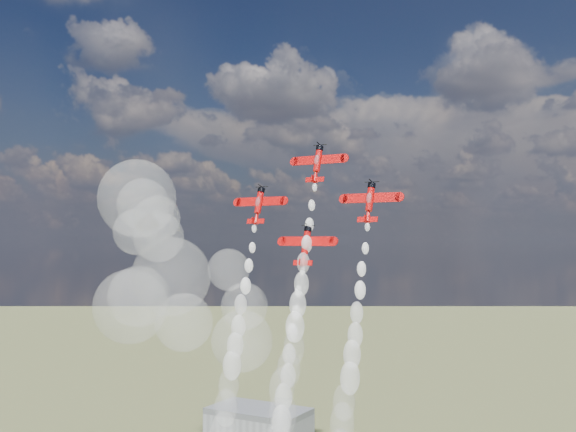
% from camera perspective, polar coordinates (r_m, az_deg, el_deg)
% --- Properties ---
extents(hangar, '(50.00, 28.00, 13.00)m').
position_cam_1_polar(hangar, '(360.35, -2.50, -16.93)').
color(hangar, gray).
rests_on(hangar, ground).
extents(plane_lead, '(12.57, 5.16, 8.74)m').
position_cam_1_polar(plane_lead, '(150.37, 2.52, 4.53)').
color(plane_lead, '#C10A09').
rests_on(plane_lead, ground).
extents(plane_left, '(12.57, 5.16, 8.74)m').
position_cam_1_polar(plane_left, '(153.77, -2.49, 0.98)').
color(plane_left, '#C10A09').
rests_on(plane_left, ground).
extents(plane_right, '(12.57, 5.16, 8.74)m').
position_cam_1_polar(plane_right, '(141.39, 6.94, 1.26)').
color(plane_right, '#C10A09').
rests_on(plane_right, ground).
extents(plane_slot, '(12.57, 5.16, 8.74)m').
position_cam_1_polar(plane_slot, '(144.35, 1.52, -2.43)').
color(plane_slot, '#C10A09').
rests_on(plane_slot, ground).
extents(smoke_trail_lead, '(5.54, 16.94, 49.68)m').
position_cam_1_polar(smoke_trail_lead, '(140.21, 0.13, -12.20)').
color(smoke_trail_lead, white).
rests_on(smoke_trail_lead, plane_lead).
extents(smoke_trail_left, '(5.23, 17.69, 49.70)m').
position_cam_1_polar(smoke_trail_left, '(146.56, -5.20, -15.39)').
color(smoke_trail_left, white).
rests_on(smoke_trail_left, plane_left).
extents(smoke_trail_right, '(5.60, 16.97, 49.07)m').
position_cam_1_polar(smoke_trail_right, '(133.44, 4.84, -16.60)').
color(smoke_trail_right, white).
rests_on(smoke_trail_right, plane_right).
extents(drifted_smoke_cloud, '(64.62, 32.15, 51.92)m').
position_cam_1_polar(drifted_smoke_cloud, '(182.44, -10.87, -4.38)').
color(drifted_smoke_cloud, white).
rests_on(drifted_smoke_cloud, ground).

